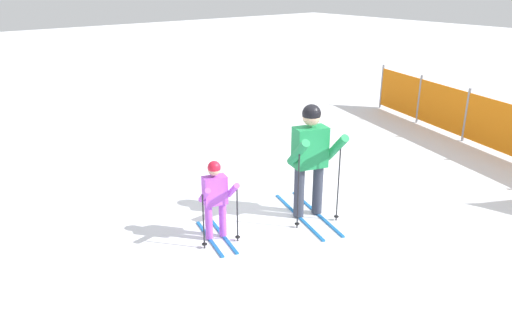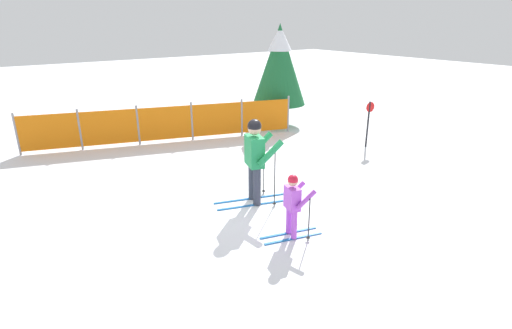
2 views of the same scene
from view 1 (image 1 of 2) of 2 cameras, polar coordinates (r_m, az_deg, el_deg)
The scene contains 4 objects.
ground_plane at distance 7.59m, azimuth 4.95°, elevation -5.33°, with size 60.00×60.00×0.00m, color white.
skier_adult at distance 7.07m, azimuth 6.28°, elevation 1.45°, with size 1.62×0.88×1.69m.
skier_child at distance 6.56m, azimuth -4.66°, elevation -3.47°, with size 1.07×0.56×1.11m.
safety_fence at distance 10.93m, azimuth 25.60°, elevation 4.12°, with size 7.40×2.38×1.14m.
Camera 1 is at (4.90, -4.73, 3.34)m, focal length 35.00 mm.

